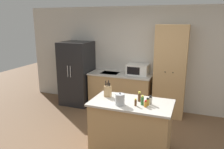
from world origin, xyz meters
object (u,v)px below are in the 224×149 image
(spice_bottle_tall_dark, at_px, (136,102))
(spice_bottle_pale_salt, at_px, (146,104))
(knife_block, at_px, (108,91))
(spice_bottle_amber_oil, at_px, (142,100))
(spice_bottle_short_red, at_px, (150,100))
(spice_bottle_green_herb, at_px, (148,102))
(fire_extinguisher, at_px, (60,93))
(refrigerator, at_px, (77,73))
(kettle, at_px, (120,99))
(microwave, at_px, (138,69))
(spice_bottle_orange_cap, at_px, (139,97))
(pantry_cabinet, at_px, (170,72))

(spice_bottle_tall_dark, height_order, spice_bottle_pale_salt, spice_bottle_tall_dark)
(knife_block, relative_size, spice_bottle_amber_oil, 1.88)
(spice_bottle_tall_dark, relative_size, spice_bottle_short_red, 0.83)
(spice_bottle_amber_oil, relative_size, spice_bottle_green_herb, 1.27)
(spice_bottle_short_red, xyz_separation_m, fire_extinguisher, (-2.94, 1.70, -0.78))
(spice_bottle_pale_salt, bearing_deg, refrigerator, 142.00)
(spice_bottle_pale_salt, xyz_separation_m, kettle, (-0.41, -0.06, 0.04))
(spice_bottle_green_herb, distance_m, fire_extinguisher, 3.49)
(spice_bottle_green_herb, bearing_deg, refrigerator, 143.41)
(microwave, height_order, kettle, microwave)
(spice_bottle_short_red, xyz_separation_m, spice_bottle_orange_cap, (-0.21, 0.08, 0.01))
(pantry_cabinet, relative_size, spice_bottle_orange_cap, 12.53)
(spice_bottle_amber_oil, distance_m, spice_bottle_green_herb, 0.09)
(spice_bottle_orange_cap, distance_m, kettle, 0.38)
(spice_bottle_short_red, height_order, kettle, kettle)
(spice_bottle_orange_cap, bearing_deg, spice_bottle_pale_salt, -53.90)
(knife_block, bearing_deg, fire_extinguisher, 143.12)
(refrigerator, relative_size, pantry_cabinet, 0.79)
(refrigerator, xyz_separation_m, spice_bottle_tall_dark, (2.13, -1.80, 0.11))
(knife_block, bearing_deg, spice_bottle_amber_oil, -12.89)
(pantry_cabinet, xyz_separation_m, kettle, (-0.58, -1.96, -0.08))
(refrigerator, distance_m, spice_bottle_pale_salt, 2.90)
(pantry_cabinet, bearing_deg, knife_block, -118.61)
(spice_bottle_pale_salt, bearing_deg, spice_bottle_tall_dark, -176.36)
(microwave, xyz_separation_m, spice_bottle_amber_oil, (0.56, -1.88, -0.08))
(microwave, bearing_deg, knife_block, -93.80)
(knife_block, bearing_deg, spice_bottle_pale_salt, -16.93)
(refrigerator, bearing_deg, microwave, 5.53)
(pantry_cabinet, height_order, knife_block, pantry_cabinet)
(refrigerator, height_order, spice_bottle_pale_salt, refrigerator)
(microwave, xyz_separation_m, spice_bottle_short_red, (0.68, -1.81, -0.09))
(pantry_cabinet, height_order, spice_bottle_pale_salt, pantry_cabinet)
(spice_bottle_amber_oil, bearing_deg, fire_extinguisher, 147.99)
(spice_bottle_tall_dark, relative_size, spice_bottle_green_herb, 0.96)
(kettle, bearing_deg, spice_bottle_amber_oil, 21.17)
(pantry_cabinet, relative_size, fire_extinguisher, 4.94)
(microwave, height_order, fire_extinguisher, microwave)
(spice_bottle_tall_dark, height_order, spice_bottle_green_herb, spice_bottle_green_herb)
(spice_bottle_green_herb, xyz_separation_m, spice_bottle_pale_salt, (-0.02, -0.08, -0.01))
(spice_bottle_tall_dark, distance_m, fire_extinguisher, 3.38)
(knife_block, xyz_separation_m, spice_bottle_orange_cap, (0.59, -0.01, -0.03))
(spice_bottle_green_herb, height_order, spice_bottle_pale_salt, spice_bottle_green_herb)
(spice_bottle_short_red, xyz_separation_m, spice_bottle_pale_salt, (-0.05, -0.14, -0.02))
(refrigerator, bearing_deg, spice_bottle_short_red, -35.21)
(pantry_cabinet, relative_size, microwave, 4.11)
(spice_bottle_tall_dark, bearing_deg, pantry_cabinet, 80.28)
(refrigerator, xyz_separation_m, pantry_cabinet, (2.45, 0.11, 0.23))
(pantry_cabinet, bearing_deg, spice_bottle_short_red, -93.72)
(knife_block, bearing_deg, kettle, -40.88)
(pantry_cabinet, bearing_deg, spice_bottle_amber_oil, -97.33)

